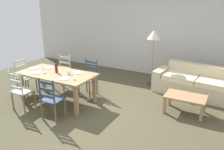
{
  "coord_description": "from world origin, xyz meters",
  "views": [
    {
      "loc": [
        2.55,
        -4.14,
        2.57
      ],
      "look_at": [
        0.02,
        0.55,
        0.75
      ],
      "focal_mm": 37.54,
      "sensor_mm": 36.0,
      "label": 1
    }
  ],
  "objects_px": {
    "dining_chair_far_left": "(63,72)",
    "dining_chair_head_west": "(25,76)",
    "standing_lamp": "(154,38)",
    "dining_chair_near_right": "(51,99)",
    "wine_glass_near_right": "(73,74)",
    "coffee_table": "(185,99)",
    "coffee_cup_primary": "(69,73)",
    "dining_chair_far_right": "(89,77)",
    "couch": "(198,85)",
    "wine_bottle": "(56,68)",
    "dining_table": "(57,76)",
    "wine_glass_near_left": "(43,68)",
    "dining_chair_near_left": "(21,90)"
  },
  "relations": [
    {
      "from": "dining_chair_far_left",
      "to": "dining_chair_head_west",
      "type": "xyz_separation_m",
      "value": [
        -0.71,
        -0.75,
        0.0
      ]
    },
    {
      "from": "standing_lamp",
      "to": "dining_chair_near_right",
      "type": "bearing_deg",
      "value": -111.41
    },
    {
      "from": "wine_glass_near_right",
      "to": "coffee_table",
      "type": "height_order",
      "value": "wine_glass_near_right"
    },
    {
      "from": "dining_chair_head_west",
      "to": "coffee_cup_primary",
      "type": "height_order",
      "value": "dining_chair_head_west"
    },
    {
      "from": "dining_chair_near_right",
      "to": "dining_chair_far_right",
      "type": "distance_m",
      "value": 1.53
    },
    {
      "from": "wine_glass_near_right",
      "to": "couch",
      "type": "xyz_separation_m",
      "value": [
        2.44,
        2.24,
        -0.57
      ]
    },
    {
      "from": "wine_bottle",
      "to": "coffee_table",
      "type": "xyz_separation_m",
      "value": [
        2.99,
        0.85,
        -0.51
      ]
    },
    {
      "from": "dining_table",
      "to": "dining_chair_head_west",
      "type": "distance_m",
      "value": 1.2
    },
    {
      "from": "dining_chair_far_right",
      "to": "coffee_table",
      "type": "xyz_separation_m",
      "value": [
        2.53,
        0.12,
        -0.12
      ]
    },
    {
      "from": "dining_chair_far_right",
      "to": "coffee_cup_primary",
      "type": "distance_m",
      "value": 0.77
    },
    {
      "from": "coffee_table",
      "to": "dining_table",
      "type": "bearing_deg",
      "value": -163.55
    },
    {
      "from": "dining_table",
      "to": "dining_chair_near_right",
      "type": "height_order",
      "value": "dining_chair_near_right"
    },
    {
      "from": "wine_glass_near_left",
      "to": "coffee_cup_primary",
      "type": "distance_m",
      "value": 0.67
    },
    {
      "from": "wine_bottle",
      "to": "standing_lamp",
      "type": "height_order",
      "value": "standing_lamp"
    },
    {
      "from": "dining_chair_far_right",
      "to": "standing_lamp",
      "type": "height_order",
      "value": "standing_lamp"
    },
    {
      "from": "dining_chair_far_right",
      "to": "dining_chair_head_west",
      "type": "distance_m",
      "value": 1.78
    },
    {
      "from": "dining_chair_near_left",
      "to": "coffee_table",
      "type": "bearing_deg",
      "value": 25.49
    },
    {
      "from": "wine_glass_near_left",
      "to": "dining_chair_head_west",
      "type": "bearing_deg",
      "value": 169.65
    },
    {
      "from": "wine_glass_near_right",
      "to": "dining_chair_head_west",
      "type": "bearing_deg",
      "value": 174.43
    },
    {
      "from": "dining_chair_near_left",
      "to": "dining_chair_far_left",
      "type": "xyz_separation_m",
      "value": [
        -0.02,
        1.53,
        0.0
      ]
    },
    {
      "from": "dining_table",
      "to": "coffee_cup_primary",
      "type": "xyz_separation_m",
      "value": [
        0.33,
        0.06,
        0.13
      ]
    },
    {
      "from": "dining_chair_near_right",
      "to": "couch",
      "type": "relative_size",
      "value": 0.41
    },
    {
      "from": "dining_chair_head_west",
      "to": "wine_bottle",
      "type": "relative_size",
      "value": 3.04
    },
    {
      "from": "wine_bottle",
      "to": "coffee_cup_primary",
      "type": "relative_size",
      "value": 3.51
    },
    {
      "from": "dining_chair_far_right",
      "to": "coffee_cup_primary",
      "type": "xyz_separation_m",
      "value": [
        -0.11,
        -0.7,
        0.32
      ]
    },
    {
      "from": "dining_chair_near_right",
      "to": "coffee_table",
      "type": "height_order",
      "value": "dining_chair_near_right"
    },
    {
      "from": "coffee_table",
      "to": "dining_chair_near_right",
      "type": "bearing_deg",
      "value": -146.32
    },
    {
      "from": "dining_chair_far_left",
      "to": "couch",
      "type": "xyz_separation_m",
      "value": [
        3.52,
        1.31,
        -0.19
      ]
    },
    {
      "from": "wine_bottle",
      "to": "couch",
      "type": "bearing_deg",
      "value": 33.9
    },
    {
      "from": "dining_chair_far_right",
      "to": "wine_glass_near_left",
      "type": "height_order",
      "value": "dining_chair_far_right"
    },
    {
      "from": "dining_chair_near_left",
      "to": "standing_lamp",
      "type": "bearing_deg",
      "value": 54.77
    },
    {
      "from": "wine_bottle",
      "to": "coffee_cup_primary",
      "type": "distance_m",
      "value": 0.36
    },
    {
      "from": "standing_lamp",
      "to": "dining_table",
      "type": "bearing_deg",
      "value": -126.57
    },
    {
      "from": "dining_chair_near_right",
      "to": "standing_lamp",
      "type": "distance_m",
      "value": 3.41
    },
    {
      "from": "coffee_table",
      "to": "wine_glass_near_left",
      "type": "bearing_deg",
      "value": -162.85
    },
    {
      "from": "couch",
      "to": "coffee_cup_primary",
      "type": "bearing_deg",
      "value": -143.18
    },
    {
      "from": "dining_chair_near_right",
      "to": "couch",
      "type": "distance_m",
      "value": 3.84
    },
    {
      "from": "dining_table",
      "to": "couch",
      "type": "xyz_separation_m",
      "value": [
        3.05,
        2.09,
        -0.37
      ]
    },
    {
      "from": "dining_chair_near_right",
      "to": "dining_chair_head_west",
      "type": "bearing_deg",
      "value": 154.47
    },
    {
      "from": "wine_glass_near_left",
      "to": "coffee_table",
      "type": "xyz_separation_m",
      "value": [
        3.27,
        1.01,
        -0.51
      ]
    },
    {
      "from": "dining_chair_near_left",
      "to": "coffee_cup_primary",
      "type": "distance_m",
      "value": 1.17
    },
    {
      "from": "dining_chair_far_right",
      "to": "couch",
      "type": "xyz_separation_m",
      "value": [
        2.61,
        1.33,
        -0.19
      ]
    },
    {
      "from": "couch",
      "to": "coffee_table",
      "type": "height_order",
      "value": "couch"
    },
    {
      "from": "coffee_table",
      "to": "couch",
      "type": "bearing_deg",
      "value": 86.39
    },
    {
      "from": "wine_bottle",
      "to": "standing_lamp",
      "type": "xyz_separation_m",
      "value": [
        1.71,
        2.25,
        0.54
      ]
    },
    {
      "from": "dining_chair_near_left",
      "to": "standing_lamp",
      "type": "xyz_separation_m",
      "value": [
        2.14,
        3.03,
        0.93
      ]
    },
    {
      "from": "dining_chair_near_left",
      "to": "wine_glass_near_right",
      "type": "xyz_separation_m",
      "value": [
        1.06,
        0.61,
        0.38
      ]
    },
    {
      "from": "dining_table",
      "to": "dining_chair_far_right",
      "type": "height_order",
      "value": "dining_chair_far_right"
    },
    {
      "from": "dining_chair_far_right",
      "to": "coffee_table",
      "type": "bearing_deg",
      "value": 2.71
    },
    {
      "from": "dining_chair_near_right",
      "to": "couch",
      "type": "xyz_separation_m",
      "value": [
        2.55,
        2.87,
        -0.19
      ]
    }
  ]
}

